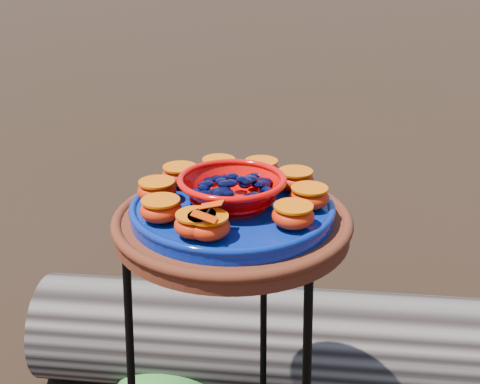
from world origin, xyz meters
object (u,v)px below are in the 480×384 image
(driftwood_log, at_px, (324,344))
(red_bowl, at_px, (232,191))
(plant_stand, at_px, (233,384))
(cobalt_plate, at_px, (232,210))
(terracotta_saucer, at_px, (232,225))

(driftwood_log, bearing_deg, red_bowl, -102.57)
(plant_stand, relative_size, cobalt_plate, 1.90)
(plant_stand, xyz_separation_m, driftwood_log, (0.10, 0.46, -0.20))
(red_bowl, height_order, driftwood_log, red_bowl)
(terracotta_saucer, bearing_deg, cobalt_plate, 0.00)
(cobalt_plate, bearing_deg, plant_stand, 0.00)
(cobalt_plate, relative_size, red_bowl, 2.00)
(red_bowl, bearing_deg, driftwood_log, 77.43)
(driftwood_log, bearing_deg, cobalt_plate, -102.57)
(plant_stand, height_order, terracotta_saucer, terracotta_saucer)
(terracotta_saucer, xyz_separation_m, red_bowl, (0.00, 0.00, 0.07))
(terracotta_saucer, relative_size, red_bowl, 2.33)
(plant_stand, distance_m, red_bowl, 0.43)
(plant_stand, bearing_deg, red_bowl, 0.00)
(red_bowl, relative_size, driftwood_log, 0.11)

